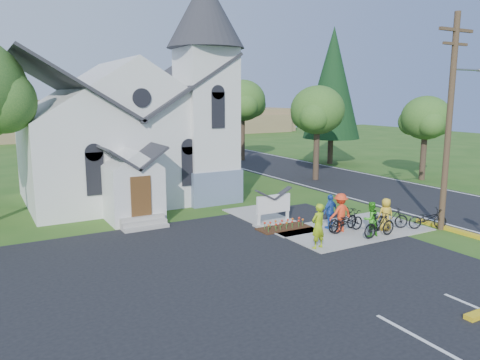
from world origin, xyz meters
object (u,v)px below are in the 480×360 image
bike_3 (391,218)px  cyclist_2 (330,211)px  cyclist_4 (386,214)px  church_sign (273,204)px  bike_4 (428,219)px  cyclist_0 (318,226)px  bike_1 (379,225)px  bike_2 (343,220)px  cyclist_3 (340,213)px  cyclist_1 (370,219)px  utility_pole (450,116)px  bike_0 (347,221)px

bike_3 → cyclist_2: bearing=84.0°
bike_3 → cyclist_4: 0.53m
church_sign → bike_4: size_ratio=1.17×
cyclist_0 → cyclist_4: size_ratio=1.23×
bike_1 → bike_2: (-0.73, 1.60, -0.04)m
church_sign → cyclist_3: 3.33m
cyclist_1 → bike_2: (-0.47, 1.30, -0.28)m
cyclist_2 → cyclist_3: (0.06, -0.63, 0.08)m
utility_pole → cyclist_4: (-2.62, 1.10, -4.58)m
utility_pole → cyclist_4: bearing=157.2°
bike_2 → cyclist_4: (1.78, -0.96, 0.25)m
bike_0 → cyclist_1: bearing=-158.9°
church_sign → bike_2: size_ratio=1.12×
bike_0 → bike_4: size_ratio=1.03×
utility_pole → cyclist_1: 6.07m
cyclist_0 → bike_0: bearing=-164.9°
cyclist_1 → bike_2: cyclist_1 is taller
utility_pole → cyclist_0: size_ratio=5.25×
utility_pole → bike_3: utility_pole is taller
utility_pole → cyclist_2: size_ratio=6.02×
utility_pole → cyclist_1: (-3.94, 0.76, -4.56)m
cyclist_4 → bike_4: (1.96, -0.80, -0.28)m
bike_4 → cyclist_2: bearing=84.0°
cyclist_0 → church_sign: bearing=-105.4°
cyclist_3 → utility_pole: bearing=157.0°
church_sign → bike_3: 5.64m
utility_pole → cyclist_2: utility_pole is taller
bike_2 → bike_3: 2.40m
cyclist_3 → church_sign: bearing=-53.9°
bike_1 → cyclist_2: 2.41m
utility_pole → cyclist_1: size_ratio=6.27×
bike_1 → cyclist_4: bearing=-59.2°
cyclist_4 → bike_4: 2.13m
church_sign → bike_1: church_sign is taller
bike_1 → cyclist_4: size_ratio=1.20×
church_sign → bike_1: 5.15m
bike_3 → cyclist_3: bearing=95.6°
bike_2 → bike_3: size_ratio=1.15×
bike_4 → cyclist_0: bearing=111.2°
bike_2 → bike_0: bearing=176.6°
cyclist_0 → cyclist_3: bearing=-159.1°
bike_0 → bike_3: bearing=-107.4°
bike_0 → bike_3: bike_3 is taller
utility_pole → cyclist_0: utility_pole is taller
bike_4 → church_sign: bearing=77.4°
cyclist_1 → cyclist_4: bearing=-162.7°
church_sign → bike_3: (4.39, -3.51, -0.46)m
bike_1 → bike_4: 3.02m
utility_pole → cyclist_3: (-4.63, 2.00, -4.44)m
cyclist_1 → bike_1: cyclist_1 is taller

